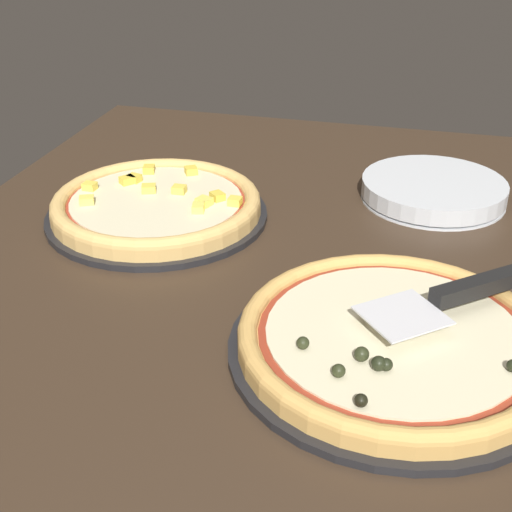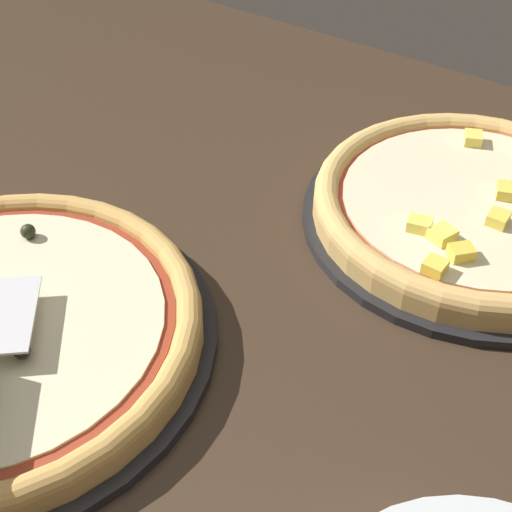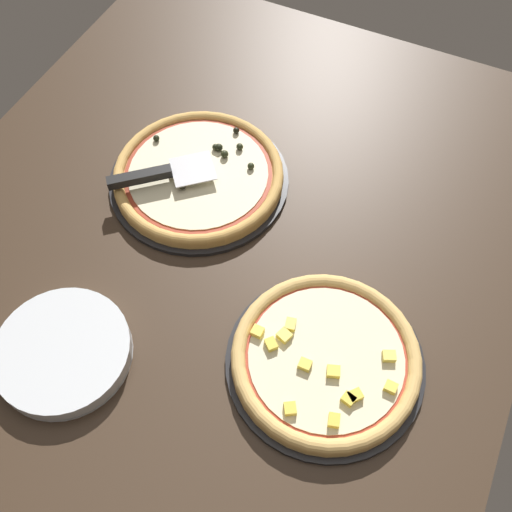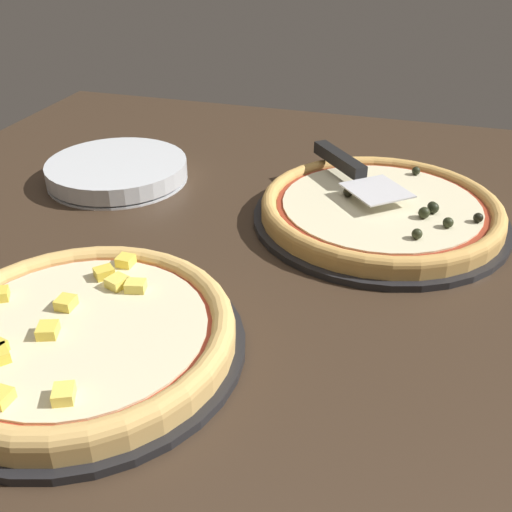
{
  "view_description": "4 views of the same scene",
  "coord_description": "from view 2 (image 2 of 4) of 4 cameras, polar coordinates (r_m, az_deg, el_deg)",
  "views": [
    {
      "loc": [
        -77.92,
        -11.95,
        49.86
      ],
      "look_at": [
        4.38,
        9.46,
        3.0
      ],
      "focal_mm": 50.0,
      "sensor_mm": 36.0,
      "label": 1
    },
    {
      "loc": [
        32.97,
        -31.54,
        47.03
      ],
      "look_at": [
        4.38,
        9.46,
        3.0
      ],
      "focal_mm": 50.0,
      "sensor_mm": 36.0,
      "label": 2
    },
    {
      "loc": [
        60.09,
        35.81,
        99.96
      ],
      "look_at": [
        4.38,
        9.46,
        3.0
      ],
      "focal_mm": 42.0,
      "sensor_mm": 36.0,
      "label": 3
    },
    {
      "loc": [
        -14.62,
        72.33,
        42.38
      ],
      "look_at": [
        4.38,
        9.46,
        3.0
      ],
      "focal_mm": 42.0,
      "sensor_mm": 36.0,
      "label": 4
    }
  ],
  "objects": [
    {
      "name": "pizza_back",
      "position": [
        0.77,
        17.1,
        3.97
      ],
      "size": [
        33.2,
        33.2,
        3.51
      ],
      "color": "#DBAD60",
      "rests_on": "pizza_pan_back"
    },
    {
      "name": "ground_plane",
      "position": [
        0.67,
        -7.79,
        -6.07
      ],
      "size": [
        145.64,
        122.12,
        3.6
      ],
      "primitive_type": "cube",
      "color": "#38281C"
    },
    {
      "name": "pizza_pan_back",
      "position": [
        0.78,
        16.78,
        2.78
      ],
      "size": [
        35.32,
        35.32,
        1.0
      ],
      "primitive_type": "cylinder",
      "color": "black",
      "rests_on": "ground_plane"
    }
  ]
}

